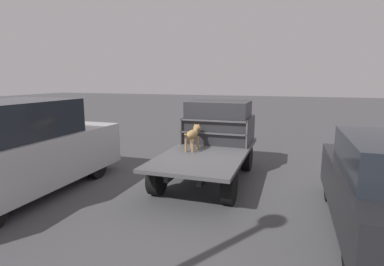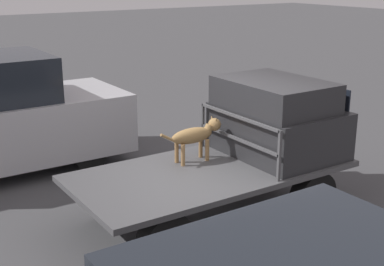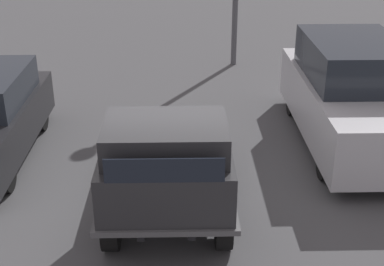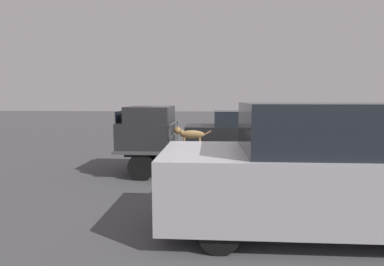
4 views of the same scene
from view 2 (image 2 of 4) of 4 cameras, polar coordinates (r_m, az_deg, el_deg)
The scene contains 5 objects.
ground_plane at distance 7.98m, azimuth 2.02°, elevation -9.03°, with size 80.00×80.00×0.00m, color #474749.
flatbed_truck at distance 7.74m, azimuth 2.07°, elevation -5.18°, with size 4.01×1.95×0.78m.
truck_cab at distance 8.23m, azimuth 9.02°, elevation 1.51°, with size 1.42×1.83×1.16m.
truck_headboard at distance 7.78m, azimuth 4.90°, elevation 0.19°, with size 0.04×1.83×0.71m.
dog at distance 7.84m, azimuth 0.48°, elevation -0.20°, with size 1.07×0.23×0.64m.
Camera 2 is at (-4.19, -5.83, 3.49)m, focal length 50.00 mm.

